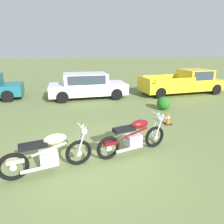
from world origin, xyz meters
The scene contains 7 objects.
ground_plane centered at (0.00, 0.00, 0.00)m, with size 120.00×120.00×0.00m, color olive.
motorcycle_cream centered at (-1.05, -0.32, 0.48)m, with size 2.06×0.91×1.02m.
motorcycle_maroon centered at (1.11, 0.28, 0.48)m, with size 2.05×0.96×1.02m.
car_white centered at (0.00, 6.86, 0.80)m, with size 4.50×2.18×1.43m.
pickup_truck_yellow centered at (6.23, 7.26, 0.75)m, with size 5.49×2.52×1.49m.
shrub_low centered at (3.50, 4.04, 0.31)m, with size 0.63×0.67×0.63m.
traffic_cone centered at (2.94, 2.20, 0.24)m, with size 0.25×0.25×0.52m.
Camera 1 is at (-0.18, -4.51, 2.78)m, focal length 31.77 mm.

